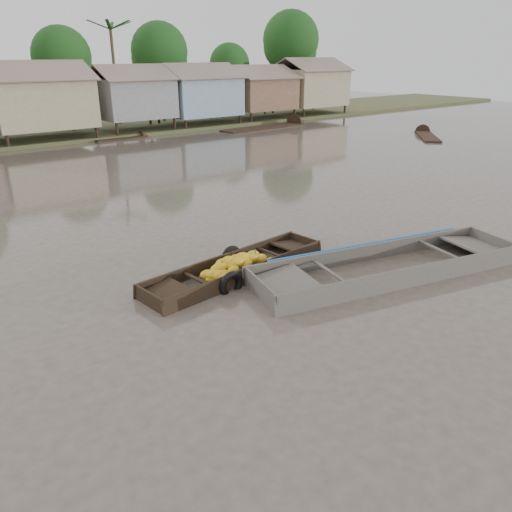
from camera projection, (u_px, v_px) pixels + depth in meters
ground at (311, 299)px, 12.58m from camera, size 120.00×120.00×0.00m
riverbank at (35, 94)px, 36.29m from camera, size 120.00×12.47×10.22m
banana_boat at (235, 269)px, 13.89m from camera, size 5.94×1.94×0.81m
viewer_boat at (389, 270)px, 14.11m from camera, size 8.45×4.06×0.66m
distant_boats at (135, 147)px, 33.71m from camera, size 47.79×16.03×0.35m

